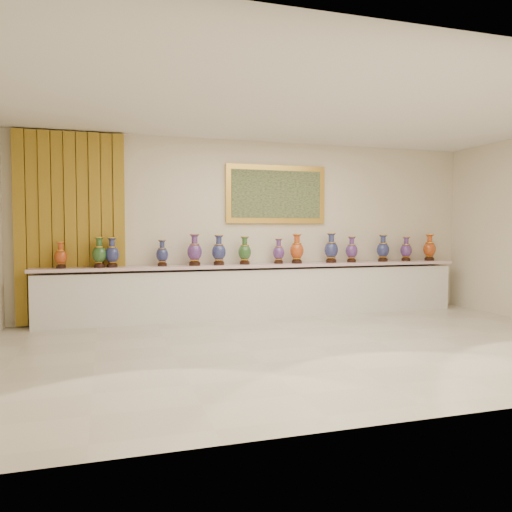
{
  "coord_description": "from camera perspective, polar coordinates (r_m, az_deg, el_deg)",
  "views": [
    {
      "loc": [
        -2.54,
        -5.76,
        1.48
      ],
      "look_at": [
        -0.27,
        1.7,
        1.07
      ],
      "focal_mm": 35.0,
      "sensor_mm": 36.0,
      "label": 1
    }
  ],
  "objects": [
    {
      "name": "vase_13",
      "position": [
        9.92,
        19.22,
        0.79
      ],
      "size": [
        0.27,
        0.27,
        0.5
      ],
      "rotation": [
        0.0,
        0.0,
        -0.18
      ],
      "color": "black",
      "rests_on": "counter"
    },
    {
      "name": "label_card",
      "position": [
        7.94,
        -12.38,
        -1.21
      ],
      "size": [
        0.1,
        0.06,
        0.0
      ],
      "primitive_type": "cube",
      "color": "white",
      "rests_on": "counter"
    },
    {
      "name": "vase_2",
      "position": [
        7.99,
        -16.12,
        0.23
      ],
      "size": [
        0.24,
        0.24,
        0.46
      ],
      "rotation": [
        0.0,
        0.0,
        -0.12
      ],
      "color": "black",
      "rests_on": "counter"
    },
    {
      "name": "vase_9",
      "position": [
        8.87,
        8.59,
        0.75
      ],
      "size": [
        0.32,
        0.32,
        0.52
      ],
      "rotation": [
        0.0,
        0.0,
        0.4
      ],
      "color": "black",
      "rests_on": "counter"
    },
    {
      "name": "vase_8",
      "position": [
        8.61,
        4.69,
        0.66
      ],
      "size": [
        0.27,
        0.27,
        0.5
      ],
      "rotation": [
        0.0,
        0.0,
        -0.16
      ],
      "color": "black",
      "rests_on": "counter"
    },
    {
      "name": "vase_7",
      "position": [
        8.55,
        2.61,
        0.42
      ],
      "size": [
        0.24,
        0.24,
        0.43
      ],
      "rotation": [
        0.0,
        0.0,
        0.26
      ],
      "color": "black",
      "rests_on": "counter"
    },
    {
      "name": "ground",
      "position": [
        6.47,
        6.77,
        -10.21
      ],
      "size": [
        8.0,
        8.0,
        0.0
      ],
      "primitive_type": "plane",
      "color": "beige",
      "rests_on": "ground"
    },
    {
      "name": "room",
      "position": [
        8.2,
        -16.63,
        3.71
      ],
      "size": [
        8.0,
        8.0,
        8.0
      ],
      "color": "beige",
      "rests_on": "ground"
    },
    {
      "name": "vase_5",
      "position": [
        8.2,
        -4.27,
        0.52
      ],
      "size": [
        0.29,
        0.29,
        0.49
      ],
      "rotation": [
        0.0,
        0.0,
        -0.34
      ],
      "color": "black",
      "rests_on": "counter"
    },
    {
      "name": "vase_0",
      "position": [
        8.02,
        -21.41,
        -0.04
      ],
      "size": [
        0.22,
        0.22,
        0.4
      ],
      "rotation": [
        0.0,
        0.0,
        -0.19
      ],
      "color": "black",
      "rests_on": "counter"
    },
    {
      "name": "vase_11",
      "position": [
        9.38,
        14.31,
        0.73
      ],
      "size": [
        0.26,
        0.26,
        0.49
      ],
      "rotation": [
        0.0,
        0.0,
        0.14
      ],
      "color": "black",
      "rests_on": "counter"
    },
    {
      "name": "vase_6",
      "position": [
        8.33,
        -1.3,
        0.48
      ],
      "size": [
        0.25,
        0.25,
        0.47
      ],
      "rotation": [
        0.0,
        0.0,
        0.15
      ],
      "color": "black",
      "rests_on": "counter"
    },
    {
      "name": "vase_4",
      "position": [
        8.1,
        -7.03,
        0.53
      ],
      "size": [
        0.29,
        0.29,
        0.51
      ],
      "rotation": [
        0.0,
        0.0,
        -0.25
      ],
      "color": "black",
      "rests_on": "counter"
    },
    {
      "name": "vase_3",
      "position": [
        8.09,
        -10.67,
        0.2
      ],
      "size": [
        0.25,
        0.25,
        0.42
      ],
      "rotation": [
        0.0,
        0.0,
        0.33
      ],
      "color": "black",
      "rests_on": "counter"
    },
    {
      "name": "vase_1",
      "position": [
        7.98,
        -17.46,
        0.23
      ],
      "size": [
        0.26,
        0.26,
        0.47
      ],
      "rotation": [
        0.0,
        0.0,
        -0.24
      ],
      "color": "black",
      "rests_on": "counter"
    },
    {
      "name": "counter",
      "position": [
        8.49,
        0.61,
        -4.03
      ],
      "size": [
        7.28,
        0.48,
        0.9
      ],
      "color": "white",
      "rests_on": "ground"
    },
    {
      "name": "vase_10",
      "position": [
        9.06,
        10.88,
        0.6
      ],
      "size": [
        0.25,
        0.25,
        0.46
      ],
      "rotation": [
        0.0,
        0.0,
        0.22
      ],
      "color": "black",
      "rests_on": "counter"
    },
    {
      "name": "vase_12",
      "position": [
        9.66,
        16.78,
        0.66
      ],
      "size": [
        0.22,
        0.22,
        0.45
      ],
      "rotation": [
        0.0,
        0.0,
        -0.07
      ],
      "color": "black",
      "rests_on": "counter"
    }
  ]
}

